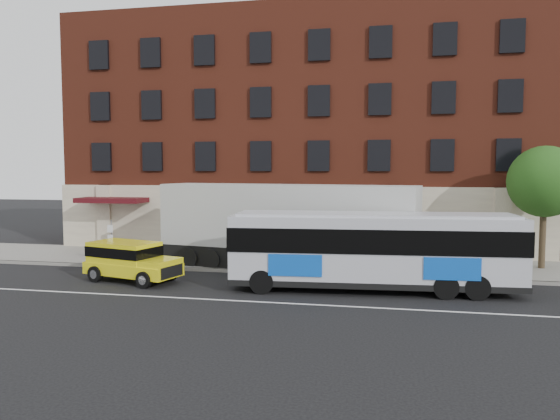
% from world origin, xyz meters
% --- Properties ---
extents(ground, '(120.00, 120.00, 0.00)m').
position_xyz_m(ground, '(0.00, 0.00, 0.00)').
color(ground, black).
rests_on(ground, ground).
extents(sidewalk, '(60.00, 6.00, 0.15)m').
position_xyz_m(sidewalk, '(0.00, 9.00, 0.07)').
color(sidewalk, gray).
rests_on(sidewalk, ground).
extents(kerb, '(60.00, 0.25, 0.15)m').
position_xyz_m(kerb, '(0.00, 6.00, 0.07)').
color(kerb, gray).
rests_on(kerb, ground).
extents(lane_line, '(60.00, 0.12, 0.01)m').
position_xyz_m(lane_line, '(0.00, 0.50, 0.01)').
color(lane_line, white).
rests_on(lane_line, ground).
extents(building, '(30.00, 12.10, 15.00)m').
position_xyz_m(building, '(-0.01, 16.92, 7.58)').
color(building, maroon).
rests_on(building, sidewalk).
extents(sign_pole, '(0.30, 0.20, 2.50)m').
position_xyz_m(sign_pole, '(-8.50, 6.15, 1.45)').
color(sign_pole, slate).
rests_on(sign_pole, ground).
extents(street_tree, '(3.60, 3.60, 6.20)m').
position_xyz_m(street_tree, '(13.54, 9.48, 4.41)').
color(street_tree, '#392C1C').
rests_on(street_tree, sidewalk).
extents(city_bus, '(12.28, 3.46, 3.32)m').
position_xyz_m(city_bus, '(5.20, 3.32, 1.83)').
color(city_bus, '#B7B7C1').
rests_on(city_bus, ground).
extents(yellow_suv, '(4.85, 2.96, 1.80)m').
position_xyz_m(yellow_suv, '(-5.93, 3.14, 1.03)').
color(yellow_suv, '#FFF017').
rests_on(yellow_suv, ground).
extents(shipping_container, '(13.41, 4.92, 4.38)m').
position_xyz_m(shipping_container, '(0.70, 7.01, 2.17)').
color(shipping_container, black).
rests_on(shipping_container, ground).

